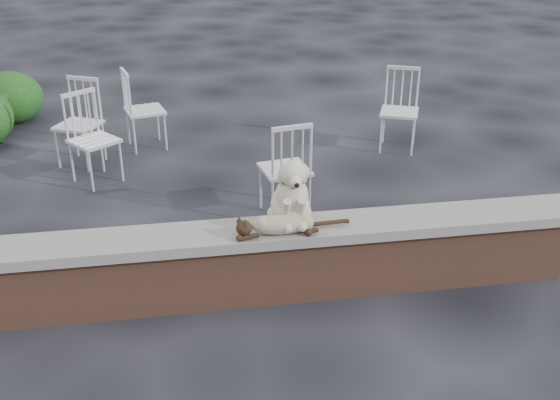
{
  "coord_description": "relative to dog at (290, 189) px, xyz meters",
  "views": [
    {
      "loc": [
        0.09,
        -4.16,
        2.84
      ],
      "look_at": [
        0.81,
        0.2,
        0.7
      ],
      "focal_mm": 42.16,
      "sensor_mm": 36.0,
      "label": 1
    }
  ],
  "objects": [
    {
      "name": "dog",
      "position": [
        0.0,
        0.0,
        0.0
      ],
      "size": [
        0.36,
        0.47,
        0.55
      ],
      "primitive_type": null,
      "rotation": [
        0.0,
        0.0,
        -0.0
      ],
      "color": "beige",
      "rests_on": "capstone"
    },
    {
      "name": "ground",
      "position": [
        -0.86,
        -0.06,
        -0.85
      ],
      "size": [
        60.0,
        60.0,
        0.0
      ],
      "primitive_type": "plane",
      "color": "black",
      "rests_on": "ground"
    },
    {
      "name": "cat",
      "position": [
        -0.08,
        -0.15,
        -0.19
      ],
      "size": [
        0.99,
        0.24,
        0.17
      ],
      "primitive_type": null,
      "rotation": [
        0.0,
        0.0,
        -0.0
      ],
      "color": "tan",
      "rests_on": "capstone"
    },
    {
      "name": "chair_e",
      "position": [
        -1.13,
        3.26,
        -0.38
      ],
      "size": [
        0.68,
        0.68,
        0.94
      ],
      "primitive_type": null,
      "rotation": [
        0.0,
        0.0,
        1.81
      ],
      "color": "white",
      "rests_on": "ground"
    },
    {
      "name": "chair_b",
      "position": [
        -1.84,
        2.86,
        -0.38
      ],
      "size": [
        0.75,
        0.75,
        0.94
      ],
      "primitive_type": null,
      "rotation": [
        0.0,
        0.0,
        -0.46
      ],
      "color": "white",
      "rests_on": "ground"
    },
    {
      "name": "brick_wall",
      "position": [
        -0.86,
        -0.06,
        -0.6
      ],
      "size": [
        6.0,
        0.3,
        0.5
      ],
      "primitive_type": "cube",
      "color": "brown",
      "rests_on": "ground"
    },
    {
      "name": "chair_d",
      "position": [
        1.77,
        2.73,
        -0.38
      ],
      "size": [
        0.73,
        0.73,
        0.94
      ],
      "primitive_type": null,
      "rotation": [
        0.0,
        0.0,
        -0.39
      ],
      "color": "white",
      "rests_on": "ground"
    },
    {
      "name": "capstone",
      "position": [
        -0.86,
        -0.06,
        -0.31
      ],
      "size": [
        6.2,
        0.4,
        0.08
      ],
      "primitive_type": "cube",
      "color": "slate",
      "rests_on": "brick_wall"
    },
    {
      "name": "chair_c",
      "position": [
        0.18,
        1.29,
        -0.38
      ],
      "size": [
        0.65,
        0.65,
        0.94
      ],
      "primitive_type": null,
      "rotation": [
        0.0,
        0.0,
        3.31
      ],
      "color": "white",
      "rests_on": "ground"
    },
    {
      "name": "chair_a",
      "position": [
        -1.62,
        2.33,
        -0.38
      ],
      "size": [
        0.78,
        0.78,
        0.94
      ],
      "primitive_type": null,
      "rotation": [
        0.0,
        0.0,
        0.65
      ],
      "color": "white",
      "rests_on": "ground"
    }
  ]
}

